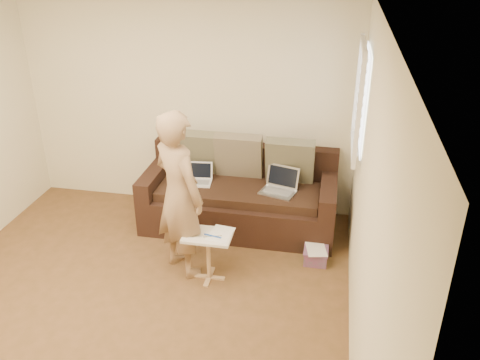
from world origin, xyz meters
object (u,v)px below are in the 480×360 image
at_px(person, 179,195).
at_px(striped_box, 316,255).
at_px(side_table, 209,257).
at_px(sofa, 239,193).
at_px(drinking_glass, 191,223).
at_px(laptop_white, 198,184).
at_px(laptop_silver, 278,193).

relative_size(person, striped_box, 6.72).
xyz_separation_m(person, side_table, (0.31, -0.12, -0.60)).
relative_size(sofa, side_table, 4.29).
bearing_deg(drinking_glass, laptop_white, 101.60).
height_order(laptop_silver, person, person).
height_order(laptop_white, striped_box, laptop_white).
relative_size(laptop_white, person, 0.18).
bearing_deg(sofa, drinking_glass, -105.93).
distance_m(laptop_white, drinking_glass, 0.98).
distance_m(sofa, person, 1.12).
relative_size(sofa, drinking_glass, 18.33).
height_order(sofa, laptop_silver, sofa).
height_order(laptop_white, person, person).
xyz_separation_m(person, striped_box, (1.34, 0.36, -0.78)).
height_order(person, side_table, person).
bearing_deg(striped_box, laptop_white, 158.77).
xyz_separation_m(side_table, striped_box, (1.03, 0.48, -0.18)).
height_order(drinking_glass, striped_box, drinking_glass).
height_order(sofa, side_table, sofa).
relative_size(sofa, striped_box, 8.63).
height_order(laptop_silver, striped_box, laptop_silver).
xyz_separation_m(laptop_silver, side_table, (-0.56, -0.97, -0.26)).
xyz_separation_m(sofa, laptop_silver, (0.45, -0.10, 0.10)).
relative_size(laptop_silver, laptop_white, 1.23).
height_order(side_table, striped_box, side_table).
bearing_deg(laptop_white, drinking_glass, -84.26).
bearing_deg(laptop_white, side_table, -75.66).
relative_size(laptop_silver, person, 0.22).
bearing_deg(side_table, laptop_white, 110.19).
height_order(person, striped_box, person).
distance_m(sofa, striped_box, 1.16).
xyz_separation_m(sofa, side_table, (-0.10, -1.07, -0.17)).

